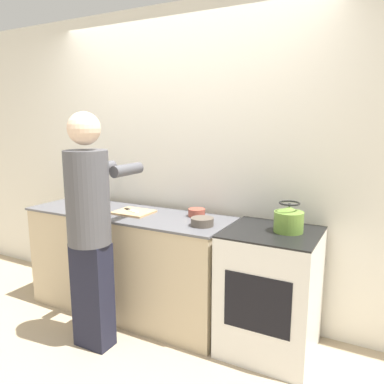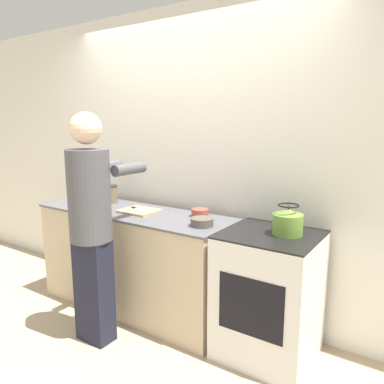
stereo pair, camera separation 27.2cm
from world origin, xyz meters
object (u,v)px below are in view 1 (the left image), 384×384
object	(u,v)px
oven	(270,291)
bowl_prep	(202,222)
knife	(131,210)
canister_jar	(100,196)
kettle	(289,219)
cutting_board	(134,212)
person	(90,222)

from	to	relation	value
oven	bowl_prep	xyz separation A→B (m)	(-0.51, -0.08, 0.47)
knife	canister_jar	size ratio (longest dim) A/B	1.08
kettle	canister_jar	size ratio (longest dim) A/B	1.23
bowl_prep	kettle	bearing A→B (deg)	11.07
oven	cutting_board	distance (m)	1.26
person	cutting_board	size ratio (longest dim) A/B	5.62
knife	person	bearing A→B (deg)	-61.11
bowl_prep	canister_jar	world-z (taller)	canister_jar
cutting_board	canister_jar	world-z (taller)	canister_jar
kettle	knife	bearing A→B (deg)	-178.01
person	cutting_board	distance (m)	0.54
oven	kettle	bearing A→B (deg)	21.13
person	oven	bearing A→B (deg)	25.32
oven	person	size ratio (longest dim) A/B	0.52
person	kettle	xyz separation A→B (m)	(1.26, 0.59, 0.04)
person	canister_jar	size ratio (longest dim) A/B	10.15
cutting_board	bowl_prep	size ratio (longest dim) A/B	1.80
kettle	bowl_prep	bearing A→B (deg)	-168.93
cutting_board	kettle	world-z (taller)	kettle
cutting_board	knife	xyz separation A→B (m)	(-0.03, 0.01, 0.01)
oven	cutting_board	size ratio (longest dim) A/B	2.94
bowl_prep	canister_jar	size ratio (longest dim) A/B	1.00
cutting_board	kettle	size ratio (longest dim) A/B	1.46
kettle	canister_jar	world-z (taller)	kettle
person	canister_jar	distance (m)	0.81
oven	kettle	distance (m)	0.55
oven	kettle	xyz separation A→B (m)	(0.10, 0.04, 0.54)
kettle	canister_jar	distance (m)	1.74
knife	canister_jar	bearing A→B (deg)	-171.47
oven	knife	xyz separation A→B (m)	(-1.21, -0.01, 0.46)
kettle	oven	bearing A→B (deg)	-158.87
oven	cutting_board	bearing A→B (deg)	-179.38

